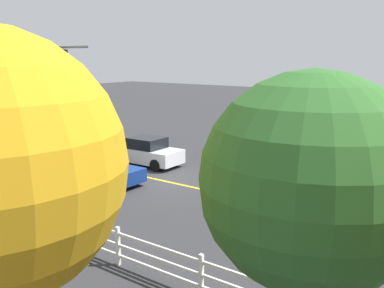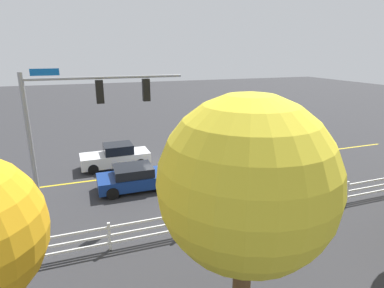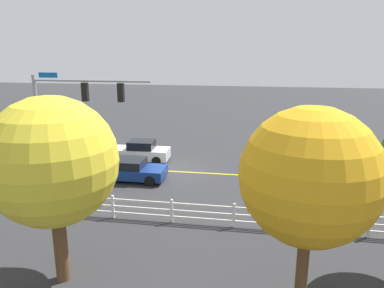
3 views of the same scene
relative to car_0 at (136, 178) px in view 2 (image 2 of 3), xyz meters
The scene contains 8 objects.
ground_plane 3.07m from the car_0, 138.40° to the right, with size 120.00×120.00×0.00m, color #2D2D30.
lane_center_stripe 6.59m from the car_0, 162.29° to the right, with size 28.00×0.16×0.01m, color gold.
signal_assembly 5.19m from the car_0, 36.16° to the left, with size 6.75×0.38×6.66m.
car_0 is the anchor object (origin of this frame).
car_1 3.93m from the car_0, 80.84° to the right, with size 4.40×1.94×1.54m.
car_2 14.41m from the car_0, 164.34° to the right, with size 4.06×2.11×1.42m.
white_rail_fence 7.43m from the car_0, 134.91° to the left, with size 26.10×0.10×1.15m.
tree_1 10.86m from the car_0, 95.44° to the left, with size 4.31×4.31×6.50m.
Camera 2 is at (4.86, 18.25, 7.35)m, focal length 29.66 mm.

